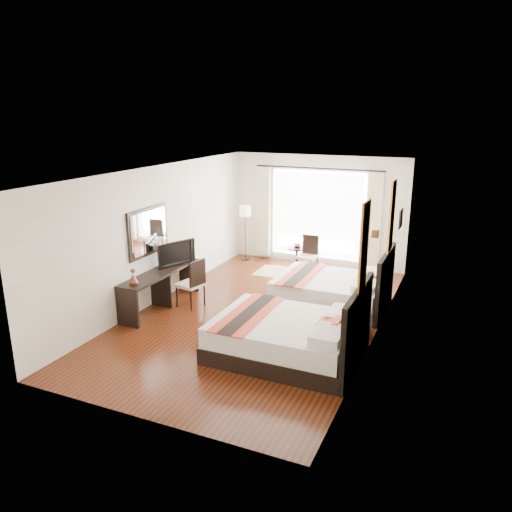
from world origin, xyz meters
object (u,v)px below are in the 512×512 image
at_px(vase, 357,311).
at_px(side_table, 297,258).
at_px(bed_near, 291,336).
at_px(fruit_bowl, 297,246).
at_px(console_desk, 161,289).
at_px(window_chair, 308,262).
at_px(television, 174,253).
at_px(nightstand, 358,327).
at_px(bed_far, 334,290).
at_px(desk_chair, 191,292).
at_px(floor_lamp, 245,215).
at_px(table_lamp, 362,296).

bearing_deg(vase, side_table, 123.39).
height_order(bed_near, fruit_bowl, bed_near).
distance_m(vase, console_desk, 3.98).
bearing_deg(side_table, bed_near, -71.87).
bearing_deg(console_desk, side_table, 64.80).
relative_size(vase, window_chair, 0.13).
distance_m(side_table, window_chair, 0.48).
height_order(television, fruit_bowl, television).
relative_size(nightstand, vase, 3.74).
bearing_deg(fruit_bowl, bed_far, -53.37).
bearing_deg(bed_far, console_desk, -154.88).
height_order(nightstand, desk_chair, desk_chair).
bearing_deg(television, fruit_bowl, -5.68).
bearing_deg(fruit_bowl, vase, -56.72).
bearing_deg(desk_chair, floor_lamp, -71.63).
xyz_separation_m(television, window_chair, (2.03, 2.73, -0.73)).
distance_m(table_lamp, console_desk, 4.02).
xyz_separation_m(table_lamp, side_table, (-2.33, 3.29, -0.47)).
distance_m(bed_far, vase, 1.68).
relative_size(console_desk, desk_chair, 2.19).
bearing_deg(window_chair, vase, 34.50).
distance_m(nightstand, television, 4.07).
xyz_separation_m(desk_chair, floor_lamp, (-0.40, 3.46, 0.92)).
bearing_deg(floor_lamp, bed_far, -36.13).
xyz_separation_m(nightstand, side_table, (-2.34, 3.41, 0.05)).
height_order(side_table, fruit_bowl, fruit_bowl).
bearing_deg(console_desk, nightstand, 1.82).
xyz_separation_m(console_desk, side_table, (1.66, 3.53, -0.10)).
bearing_deg(television, window_chair, -13.86).
height_order(bed_near, table_lamp, bed_near).
xyz_separation_m(table_lamp, console_desk, (-4.00, -0.24, -0.37)).
height_order(nightstand, vase, vase).
bearing_deg(vase, television, 173.05).
bearing_deg(vase, nightstand, 76.93).
distance_m(television, side_table, 3.52).
distance_m(nightstand, floor_lamp, 5.36).
xyz_separation_m(table_lamp, window_chair, (-1.95, 3.00, -0.46)).
distance_m(console_desk, fruit_bowl, 3.92).
bearing_deg(television, bed_near, -92.31).
xyz_separation_m(bed_near, television, (-3.11, 1.45, 0.67)).
bearing_deg(vase, fruit_bowl, 123.28).
relative_size(bed_far, desk_chair, 2.20).
bearing_deg(fruit_bowl, side_table, -89.05).
bearing_deg(table_lamp, television, 176.14).
bearing_deg(fruit_bowl, desk_chair, -108.66).
xyz_separation_m(nightstand, window_chair, (-1.95, 3.11, 0.06)).
xyz_separation_m(bed_far, desk_chair, (-2.64, -1.24, -0.02)).
xyz_separation_m(bed_far, side_table, (-1.53, 2.04, -0.05)).
relative_size(nightstand, desk_chair, 0.47).
distance_m(bed_far, desk_chair, 2.91).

